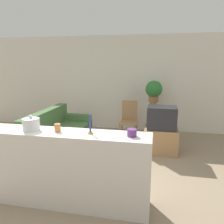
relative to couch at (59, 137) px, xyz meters
name	(u,v)px	position (x,y,z in m)	size (l,w,h in m)	color
ground_plane	(73,189)	(0.88, -1.44, -0.31)	(14.00, 14.00, 0.00)	gray
wall_back	(114,83)	(0.88, 1.99, 1.04)	(9.00, 0.06, 2.70)	silver
couch	(59,137)	(0.00, 0.00, 0.00)	(0.87, 1.93, 0.90)	#476B3D
tv_stand	(161,140)	(2.24, 0.35, -0.04)	(0.71, 0.56, 0.54)	#9E754C
television	(161,118)	(2.23, 0.35, 0.47)	(0.62, 0.49, 0.48)	#232328
wooden_chair	(129,118)	(1.44, 1.08, 0.23)	(0.44, 0.44, 0.99)	#9E754C
plant_stand	(153,119)	(2.04, 1.42, 0.16)	(0.18, 0.18, 0.94)	#9E754C
potted_plant	(154,90)	(2.04, 1.42, 0.93)	(0.43, 0.43, 0.55)	#8E5B3D
foreground_counter	(63,168)	(0.88, -1.76, 0.20)	(2.37, 0.44, 1.03)	silver
decorative_bowl	(31,124)	(0.46, -1.76, 0.79)	(0.23, 0.23, 0.21)	silver
candle_jar	(58,128)	(0.84, -1.76, 0.77)	(0.08, 0.08, 0.11)	#C6844C
candlestick	(90,127)	(1.29, -1.76, 0.80)	(0.07, 0.07, 0.25)	#B7933D
coffee_tin	(132,133)	(1.82, -1.76, 0.76)	(0.12, 0.12, 0.09)	#66337F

